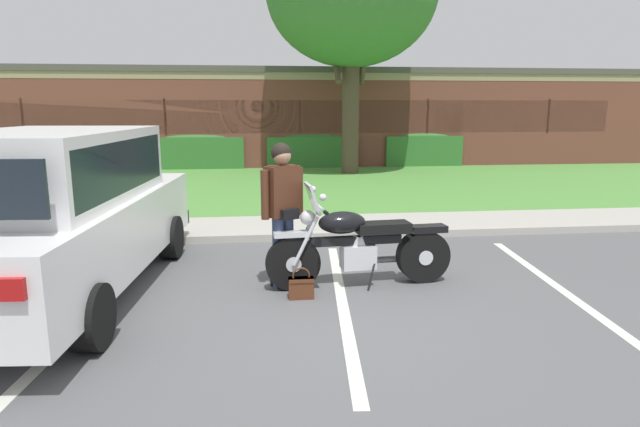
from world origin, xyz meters
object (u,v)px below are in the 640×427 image
at_px(hedge_left, 77,151).
at_px(hedge_right, 421,148).
at_px(parked_suv_adjacent, 54,213).
at_px(brick_building, 290,116).
at_px(rider_person, 283,205).
at_px(motorcycle, 366,245).
at_px(handbag, 301,286).
at_px(hedge_center_left, 197,150).
at_px(hedge_center_right, 312,149).

xyz_separation_m(hedge_left, hedge_right, (11.75, 0.00, -0.00)).
bearing_deg(parked_suv_adjacent, brick_building, 78.19).
height_order(rider_person, brick_building, brick_building).
height_order(rider_person, hedge_right, rider_person).
relative_size(motorcycle, handbag, 6.23).
height_order(hedge_center_left, hedge_right, same).
bearing_deg(handbag, brick_building, 86.89).
distance_m(parked_suv_adjacent, brick_building, 17.99).
bearing_deg(hedge_right, brick_building, 130.42).
xyz_separation_m(parked_suv_adjacent, hedge_left, (-3.72, 12.49, -0.30)).
bearing_deg(hedge_left, parked_suv_adjacent, -73.40).
bearing_deg(hedge_center_left, motorcycle, -75.17).
distance_m(hedge_center_left, brick_building, 6.27).
xyz_separation_m(motorcycle, parked_suv_adjacent, (-3.51, 0.04, 0.47)).
distance_m(parked_suv_adjacent, hedge_center_left, 12.49).
distance_m(motorcycle, brick_building, 17.67).
relative_size(hedge_center_left, brick_building, 0.12).
distance_m(hedge_center_left, hedge_center_right, 3.92).
bearing_deg(hedge_center_right, handbag, -96.23).
distance_m(motorcycle, hedge_right, 13.32).
bearing_deg(motorcycle, rider_person, 176.59).
bearing_deg(handbag, hedge_left, 116.47).
relative_size(motorcycle, parked_suv_adjacent, 0.45).
xyz_separation_m(handbag, brick_building, (0.98, 18.00, 1.57)).
distance_m(handbag, brick_building, 18.10).
height_order(hedge_center_left, hedge_center_right, same).
relative_size(rider_person, handbag, 4.74).
xyz_separation_m(rider_person, parked_suv_adjacent, (-2.53, -0.02, -0.04)).
xyz_separation_m(handbag, hedge_right, (5.32, 12.90, 0.51)).
bearing_deg(rider_person, handbag, -68.04).
distance_m(hedge_left, hedge_right, 11.75).
xyz_separation_m(rider_person, hedge_right, (5.50, 12.47, -0.34)).
xyz_separation_m(motorcycle, hedge_center_left, (-3.32, 12.53, 0.16)).
distance_m(rider_person, parked_suv_adjacent, 2.53).
xyz_separation_m(parked_suv_adjacent, hedge_center_left, (0.19, 12.49, -0.30)).
xyz_separation_m(handbag, hedge_center_left, (-2.51, 12.90, 0.51)).
xyz_separation_m(handbag, parked_suv_adjacent, (-2.70, 0.41, 0.81)).
xyz_separation_m(rider_person, brick_building, (1.15, 17.57, 0.72)).
xyz_separation_m(hedge_center_left, hedge_right, (7.83, 0.00, -0.00)).
relative_size(motorcycle, hedge_left, 0.67).
bearing_deg(handbag, rider_person, 111.96).
bearing_deg(hedge_right, rider_person, -113.80).
bearing_deg(brick_building, rider_person, -93.75).
distance_m(parked_suv_adjacent, hedge_center_right, 13.15).
height_order(parked_suv_adjacent, hedge_right, parked_suv_adjacent).
bearing_deg(hedge_center_left, handbag, -79.00).
distance_m(rider_person, hedge_right, 13.63).
relative_size(handbag, hedge_right, 0.13).
xyz_separation_m(parked_suv_adjacent, hedge_right, (8.02, 12.49, -0.30)).
bearing_deg(hedge_center_right, parked_suv_adjacent, -108.21).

